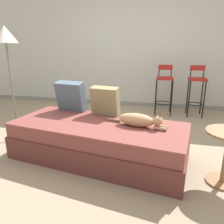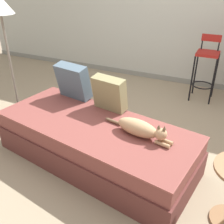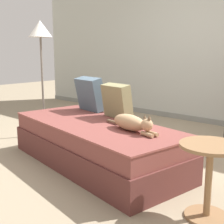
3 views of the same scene
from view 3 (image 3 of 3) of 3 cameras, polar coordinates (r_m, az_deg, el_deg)
The scene contains 9 objects.
ground_plane at distance 3.70m, azimuth 1.38°, elevation -7.83°, with size 16.00×16.00×0.00m, color gray.
wall_back_panel at distance 5.41m, azimuth 17.43°, elevation 11.72°, with size 8.00×0.10×2.60m, color #B7BCB2.
wall_baseboard_trim at distance 5.48m, azimuth 16.43°, elevation -1.46°, with size 8.00×0.02×0.09m, color gray.
couch at distance 3.34m, azimuth -3.08°, elevation -5.72°, with size 2.22×1.22×0.46m.
throw_pillow_corner at distance 3.90m, azimuth -4.01°, elevation 3.30°, with size 0.43×0.29×0.42m.
throw_pillow_middle at distance 3.49m, azimuth 0.90°, elevation 2.06°, with size 0.39×0.25×0.38m.
cat at distance 2.95m, azimuth 3.58°, elevation -1.99°, with size 0.73×0.25×0.19m.
side_table at distance 2.37m, azimuth 17.34°, elevation -10.15°, with size 0.44×0.44×0.56m.
floor_lamp at distance 4.46m, azimuth -12.93°, elevation 12.79°, with size 0.32×0.32×1.60m.
Camera 3 is at (2.26, -2.66, 1.21)m, focal length 50.00 mm.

